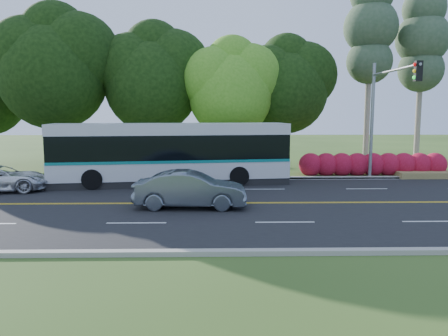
{
  "coord_description": "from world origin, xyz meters",
  "views": [
    {
      "loc": [
        -3.1,
        -19.25,
        4.07
      ],
      "look_at": [
        -2.65,
        2.0,
        1.35
      ],
      "focal_mm": 35.0,
      "sensor_mm": 36.0,
      "label": 1
    }
  ],
  "objects_px": {
    "traffic_signal": "(385,102)",
    "transit_bus": "(171,154)",
    "sedan": "(191,190)",
    "suv": "(0,179)"
  },
  "relations": [
    {
      "from": "traffic_signal",
      "to": "transit_bus",
      "type": "distance_m",
      "value": 12.44
    },
    {
      "from": "sedan",
      "to": "transit_bus",
      "type": "bearing_deg",
      "value": 15.28
    },
    {
      "from": "traffic_signal",
      "to": "transit_bus",
      "type": "bearing_deg",
      "value": -179.85
    },
    {
      "from": "suv",
      "to": "transit_bus",
      "type": "bearing_deg",
      "value": -85.92
    },
    {
      "from": "sedan",
      "to": "suv",
      "type": "relative_size",
      "value": 0.98
    },
    {
      "from": "transit_bus",
      "to": "sedan",
      "type": "xyz_separation_m",
      "value": [
        1.45,
        -6.3,
        -0.91
      ]
    },
    {
      "from": "transit_bus",
      "to": "sedan",
      "type": "distance_m",
      "value": 6.52
    },
    {
      "from": "transit_bus",
      "to": "suv",
      "type": "bearing_deg",
      "value": -172.5
    },
    {
      "from": "sedan",
      "to": "suv",
      "type": "distance_m",
      "value": 10.79
    },
    {
      "from": "suv",
      "to": "traffic_signal",
      "type": "bearing_deg",
      "value": -94.41
    }
  ]
}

